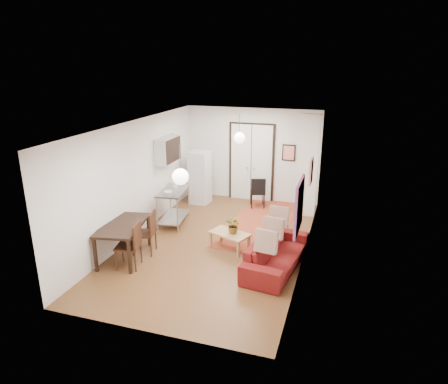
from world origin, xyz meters
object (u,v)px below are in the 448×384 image
(black_side_chair, at_px, (258,189))
(coffee_table, at_px, (230,235))
(dining_chair_near, at_px, (146,228))
(sofa, at_px, (277,253))
(dining_chair_far, at_px, (130,240))
(fridge, at_px, (200,178))
(dining_table, at_px, (123,228))
(kitchen_counter, at_px, (173,202))

(black_side_chair, bearing_deg, coffee_table, 72.56)
(coffee_table, bearing_deg, dining_chair_near, -159.43)
(dining_chair_near, bearing_deg, sofa, 81.90)
(coffee_table, relative_size, dining_chair_far, 1.04)
(black_side_chair, bearing_deg, dining_chair_far, 50.24)
(fridge, xyz_separation_m, dining_chair_far, (-0.00, -4.22, -0.23))
(coffee_table, height_order, dining_table, dining_table)
(coffee_table, xyz_separation_m, dining_chair_near, (-1.82, -0.68, 0.23))
(coffee_table, distance_m, fridge, 3.40)
(coffee_table, bearing_deg, dining_chair_far, -142.77)
(sofa, xyz_separation_m, coffee_table, (-1.21, 0.53, 0.03))
(dining_table, relative_size, dining_chair_far, 1.59)
(sofa, relative_size, coffee_table, 2.12)
(kitchen_counter, distance_m, dining_chair_near, 1.72)
(fridge, height_order, dining_chair_near, fridge)
(fridge, distance_m, black_side_chair, 1.83)
(fridge, relative_size, dining_table, 1.01)
(coffee_table, distance_m, dining_table, 2.45)
(coffee_table, height_order, kitchen_counter, kitchen_counter)
(black_side_chair, bearing_deg, dining_chair_near, 46.64)
(kitchen_counter, bearing_deg, black_side_chair, 39.41)
(dining_chair_far, bearing_deg, coffee_table, 116.26)
(kitchen_counter, relative_size, dining_table, 0.83)
(sofa, distance_m, dining_chair_far, 3.16)
(kitchen_counter, xyz_separation_m, dining_chair_far, (0.08, -2.42, -0.04))
(fridge, relative_size, black_side_chair, 1.72)
(sofa, bearing_deg, dining_table, 108.23)
(dining_table, bearing_deg, dining_chair_far, -38.04)
(fridge, distance_m, dining_chair_near, 3.53)
(dining_table, xyz_separation_m, dining_chair_near, (0.32, 0.45, -0.14))
(dining_table, xyz_separation_m, black_side_chair, (2.12, 4.22, -0.17))
(fridge, height_order, dining_table, fridge)
(dining_chair_near, xyz_separation_m, dining_chair_far, (0.00, -0.70, 0.00))
(dining_chair_near, distance_m, dining_chair_far, 0.70)
(kitchen_counter, xyz_separation_m, dining_chair_near, (0.08, -1.72, -0.04))
(sofa, height_order, dining_table, dining_table)
(fridge, bearing_deg, dining_table, -92.26)
(dining_chair_near, height_order, dining_chair_far, same)
(sofa, xyz_separation_m, fridge, (-3.03, 3.37, 0.49))
(coffee_table, distance_m, dining_chair_far, 2.30)
(coffee_table, xyz_separation_m, dining_table, (-2.14, -1.14, 0.37))
(sofa, xyz_separation_m, dining_chair_far, (-3.03, -0.85, 0.26))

